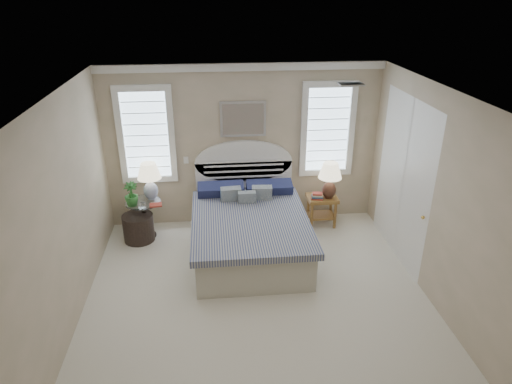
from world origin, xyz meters
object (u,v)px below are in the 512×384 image
at_px(side_table_left, 144,215).
at_px(lamp_left, 149,177).
at_px(bed, 249,228).
at_px(lamp_right, 330,177).
at_px(nightstand_right, 322,204).
at_px(floor_pot, 139,228).

distance_m(side_table_left, lamp_left, 0.64).
bearing_deg(bed, lamp_right, 24.85).
bearing_deg(lamp_left, side_table_left, -138.63).
height_order(side_table_left, lamp_right, lamp_right).
bearing_deg(nightstand_right, lamp_left, 179.76).
bearing_deg(floor_pot, lamp_right, 2.93).
bearing_deg(nightstand_right, floor_pot, -176.10).
xyz_separation_m(bed, floor_pot, (-1.75, 0.48, -0.16)).
relative_size(bed, side_table_left, 3.61).
distance_m(lamp_left, lamp_right, 2.92).
xyz_separation_m(side_table_left, floor_pot, (-0.10, -0.11, -0.16)).
bearing_deg(lamp_right, side_table_left, -178.99).
relative_size(bed, lamp_left, 3.70).
bearing_deg(side_table_left, lamp_right, 1.01).
distance_m(nightstand_right, lamp_left, 2.89).
height_order(nightstand_right, lamp_left, lamp_left).
height_order(nightstand_right, floor_pot, nightstand_right).
bearing_deg(lamp_right, nightstand_right, 153.69).
height_order(side_table_left, floor_pot, side_table_left).
distance_m(nightstand_right, lamp_right, 0.54).
bearing_deg(floor_pot, lamp_left, 44.59).
relative_size(floor_pot, lamp_right, 0.78).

